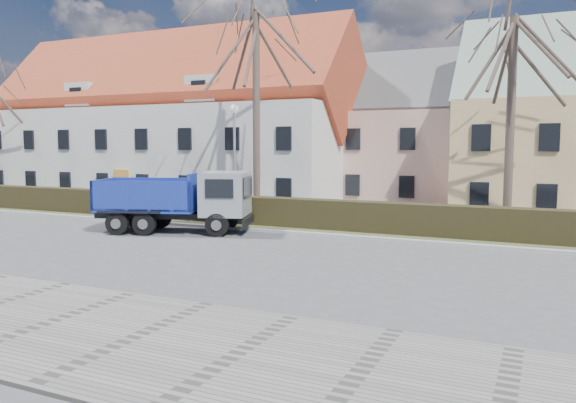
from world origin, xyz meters
The scene contains 12 objects.
ground centered at (0.00, 0.00, 0.00)m, with size 120.00×120.00×0.00m, color #4A4A4D.
curb_far centered at (0.00, 4.60, 0.06)m, with size 80.00×0.30×0.12m, color #A09F9D.
grass_strip centered at (0.00, 6.20, 0.05)m, with size 80.00×3.00×0.10m, color #3B4426.
hedge centered at (0.00, 6.00, 0.65)m, with size 60.00×0.90×1.30m, color black.
building_white centered at (-13.00, 16.00, 4.75)m, with size 26.80×10.80×9.50m, color silver, non-canonical shape.
building_pink centered at (4.00, 20.00, 4.00)m, with size 10.80×8.80×8.00m, color #CD9E91, non-canonical shape.
tree_1 centered at (-2.00, 8.50, 6.33)m, with size 9.20×9.20×12.65m, color #463830, non-canonical shape.
tree_2 centered at (10.00, 8.50, 5.50)m, with size 8.00×8.00×11.00m, color #463830, non-canonical shape.
dump_truck centered at (-3.25, 2.87, 1.36)m, with size 6.78×2.52×2.71m, color navy, non-canonical shape.
streetlight centered at (-2.41, 7.00, 2.89)m, with size 0.45×0.45×5.77m, color #9A9D9F, non-canonical shape.
cart_frame centered at (-7.91, 4.62, 0.31)m, with size 0.67×0.38×0.62m, color silver, non-canonical shape.
parked_car_a centered at (-7.31, 9.90, 0.71)m, with size 1.69×4.19×1.43m, color black.
Camera 1 is at (11.55, -16.79, 3.76)m, focal length 35.00 mm.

